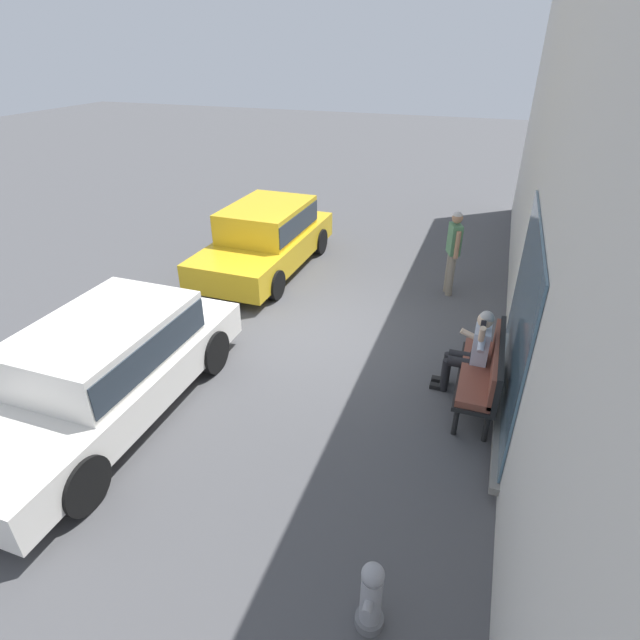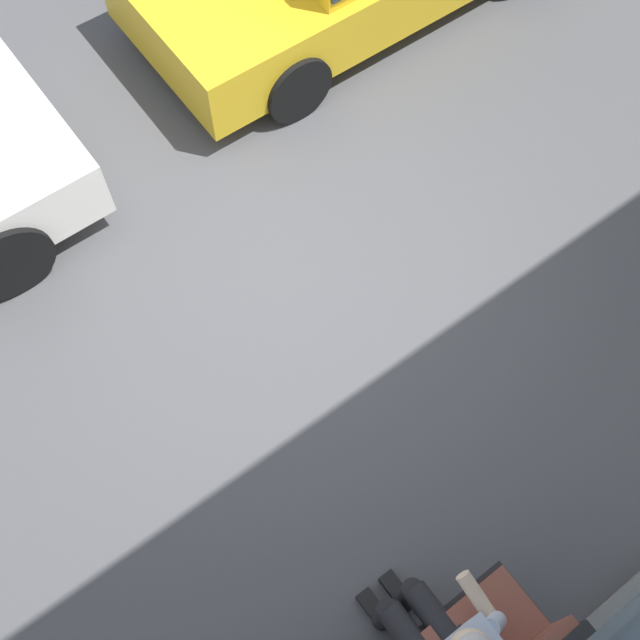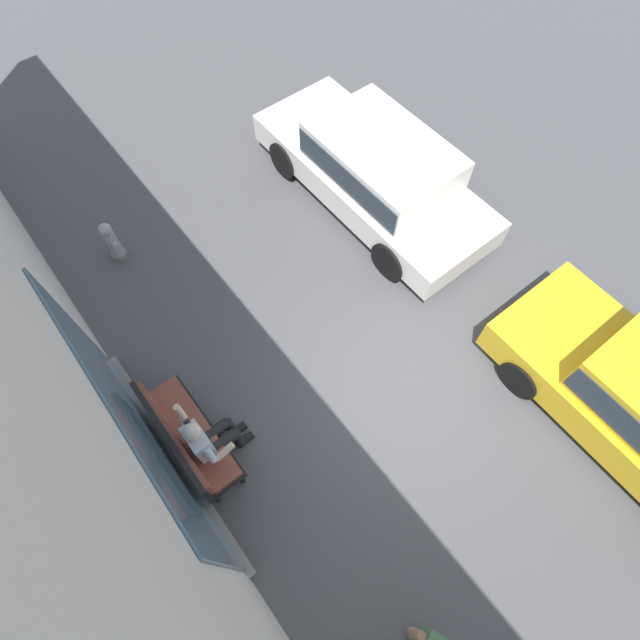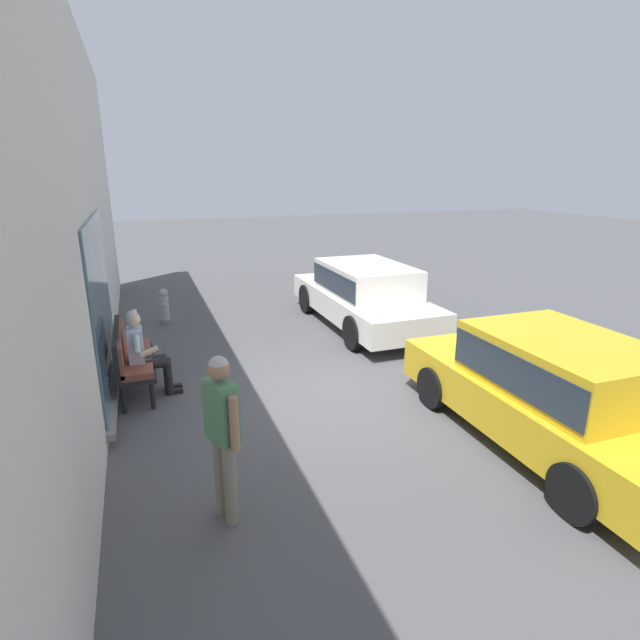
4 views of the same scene
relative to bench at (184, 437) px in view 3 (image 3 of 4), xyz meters
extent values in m
plane|color=#4C4C4F|center=(-1.07, -2.90, -0.60)|extent=(60.00, 60.00, 0.00)
cube|color=beige|center=(-1.07, 0.50, 2.25)|extent=(18.00, 0.40, 5.70)
cube|color=slate|center=(0.00, 0.28, 0.85)|extent=(3.40, 0.03, 2.50)
cube|color=gray|center=(0.00, 0.25, -0.42)|extent=(3.60, 0.12, 0.10)
cylinder|color=black|center=(0.77, 0.10, -0.39)|extent=(0.07, 0.07, 0.42)
cylinder|color=black|center=(-0.77, 0.10, -0.39)|extent=(0.07, 0.07, 0.42)
cylinder|color=black|center=(0.77, -0.29, -0.39)|extent=(0.07, 0.07, 0.42)
cylinder|color=black|center=(-0.77, -0.29, -0.39)|extent=(0.07, 0.07, 0.42)
cube|color=black|center=(0.00, -0.09, -0.15)|extent=(1.70, 0.55, 0.06)
cube|color=brown|center=(0.00, -0.09, -0.07)|extent=(1.64, 0.49, 0.10)
cube|color=black|center=(0.00, 0.14, 0.15)|extent=(1.70, 0.07, 0.55)
cube|color=brown|center=(0.00, 0.08, 0.15)|extent=(1.64, 0.06, 0.47)
cylinder|color=black|center=(-0.16, -0.33, -0.07)|extent=(0.15, 0.42, 0.15)
cylinder|color=black|center=(-0.16, -0.54, -0.34)|extent=(0.12, 0.12, 0.53)
cube|color=black|center=(-0.16, -0.62, -0.57)|extent=(0.10, 0.24, 0.07)
cylinder|color=black|center=(-0.34, -0.33, -0.07)|extent=(0.15, 0.42, 0.15)
cylinder|color=black|center=(-0.34, -0.54, -0.34)|extent=(0.12, 0.12, 0.53)
cube|color=black|center=(-0.34, -0.62, -0.57)|extent=(0.10, 0.24, 0.07)
cube|color=black|center=(-0.25, -0.12, -0.07)|extent=(0.34, 0.24, 0.14)
cube|color=silver|center=(-0.25, -0.12, 0.21)|extent=(0.38, 0.22, 0.56)
sphere|color=beige|center=(-0.25, -0.12, 0.63)|extent=(0.22, 0.22, 0.22)
sphere|color=#B7B2AD|center=(-0.25, -0.11, 0.66)|extent=(0.20, 0.20, 0.20)
cylinder|color=silver|center=(-0.49, -0.14, 0.32)|extent=(0.20, 0.10, 0.28)
cylinder|color=beige|center=(-0.54, -0.30, 0.20)|extent=(0.08, 0.27, 0.17)
cylinder|color=silver|center=(-0.01, -0.12, 0.39)|extent=(0.25, 0.10, 0.22)
cylinder|color=beige|center=(0.06, -0.14, 0.58)|extent=(0.16, 0.08, 0.25)
cube|color=#232328|center=(-0.11, -0.14, 0.62)|extent=(0.02, 0.07, 0.15)
cylinder|color=black|center=(-2.11, -4.14, -0.30)|extent=(0.61, 0.19, 0.61)
cylinder|color=black|center=(-2.13, -5.79, -0.30)|extent=(0.61, 0.19, 0.61)
cube|color=white|center=(1.93, -4.87, -0.09)|extent=(4.55, 1.76, 0.52)
cube|color=white|center=(1.75, -4.87, 0.49)|extent=(2.37, 1.55, 0.63)
cube|color=#28333D|center=(1.75, -4.87, 0.49)|extent=(2.32, 1.59, 0.44)
cylinder|color=black|center=(3.34, -4.03, -0.26)|extent=(0.68, 0.18, 0.68)
cylinder|color=black|center=(3.34, -5.71, -0.26)|extent=(0.68, 0.18, 0.68)
cylinder|color=black|center=(0.52, -4.03, -0.26)|extent=(0.68, 0.18, 0.68)
cylinder|color=black|center=(0.52, -5.71, -0.26)|extent=(0.68, 0.18, 0.68)
cylinder|color=gray|center=(-3.43, -0.85, -0.16)|extent=(0.13, 0.13, 0.88)
cylinder|color=#A37556|center=(-3.30, -0.80, 0.54)|extent=(0.09, 0.09, 0.54)
cylinder|color=slate|center=(3.56, -0.73, -0.55)|extent=(0.26, 0.26, 0.10)
cylinder|color=#99999E|center=(3.56, -0.73, -0.23)|extent=(0.19, 0.19, 0.55)
sphere|color=#99999E|center=(3.56, -0.73, 0.11)|extent=(0.20, 0.20, 0.20)
cylinder|color=#99999E|center=(3.42, -0.73, -0.15)|extent=(0.10, 0.08, 0.08)
cylinder|color=#99999E|center=(3.70, -0.73, -0.15)|extent=(0.10, 0.08, 0.08)
camera|label=1|loc=(6.13, -0.30, 4.00)|focal=28.00mm
camera|label=2|loc=(0.50, -0.30, 4.64)|focal=45.00mm
camera|label=3|loc=(-2.41, -0.30, 6.28)|focal=28.00mm
camera|label=4|loc=(-7.80, -0.30, 2.75)|focal=28.00mm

